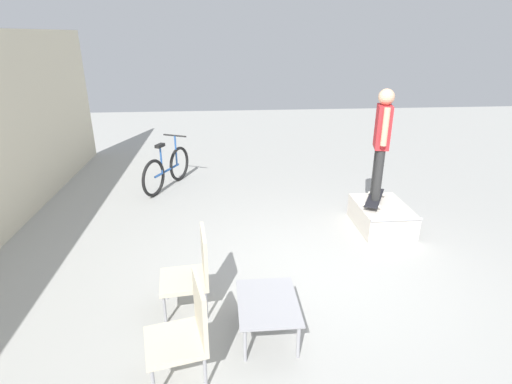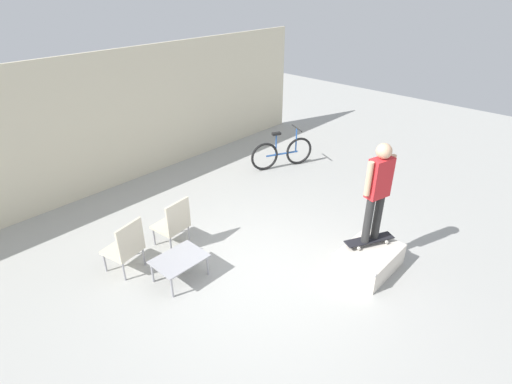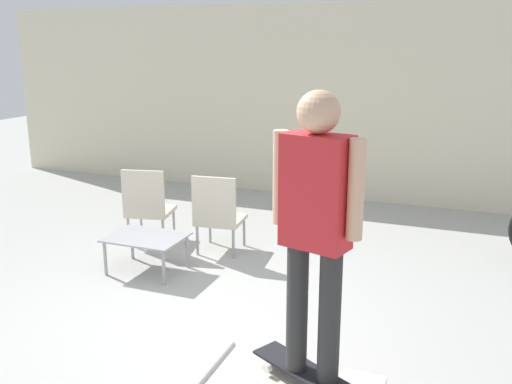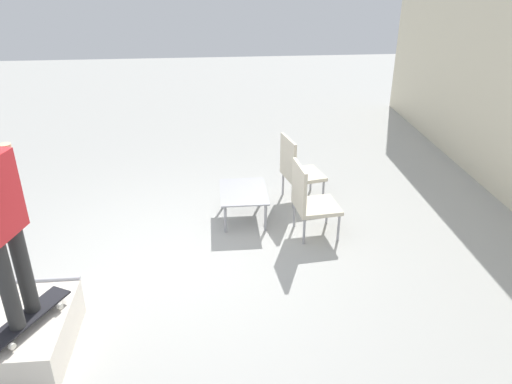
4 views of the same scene
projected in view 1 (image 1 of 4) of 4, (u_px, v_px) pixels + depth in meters
name	position (u px, v px, depth m)	size (l,w,h in m)	color
ground_plane	(323.00, 274.00, 5.22)	(24.00, 24.00, 0.00)	#A8A8A3
skate_ramp_box	(381.00, 216.00, 6.41)	(1.09, 0.78, 0.41)	silver
skateboard_on_ramp	(374.00, 198.00, 6.41)	(0.85, 0.58, 0.07)	black
person_skater	(382.00, 136.00, 6.03)	(0.55, 0.29, 1.70)	#2D2D2D
coffee_table	(268.00, 305.00, 4.06)	(0.81, 0.61, 0.40)	#9E9EA3
patio_chair_left	(186.00, 329.00, 3.52)	(0.62, 0.62, 0.96)	#99999E
patio_chair_right	(193.00, 270.00, 4.40)	(0.57, 0.57, 0.96)	#99999E
bicycle	(167.00, 169.00, 8.01)	(1.55, 0.79, 1.01)	black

